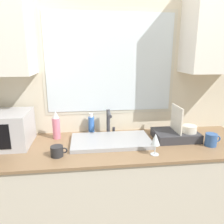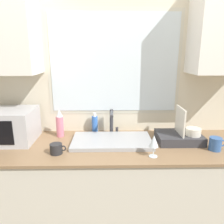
{
  "view_description": "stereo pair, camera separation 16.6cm",
  "coord_description": "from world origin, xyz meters",
  "views": [
    {
      "loc": [
        -0.22,
        -1.29,
        1.61
      ],
      "look_at": [
        -0.03,
        0.29,
        1.18
      ],
      "focal_mm": 35.0,
      "sensor_mm": 36.0,
      "label": 1
    },
    {
      "loc": [
        -0.06,
        -1.31,
        1.61
      ],
      "look_at": [
        -0.03,
        0.29,
        1.18
      ],
      "focal_mm": 35.0,
      "sensor_mm": 36.0,
      "label": 2
    }
  ],
  "objects": [
    {
      "name": "dish_rack",
      "position": [
        0.54,
        0.37,
        0.95
      ],
      "size": [
        0.36,
        0.27,
        0.29
      ],
      "color": "#333338",
      "rests_on": "countertop"
    },
    {
      "name": "faucet",
      "position": [
        -0.02,
        0.55,
        1.03
      ],
      "size": [
        0.08,
        0.19,
        0.23
      ],
      "color": "#333338",
      "rests_on": "countertop"
    },
    {
      "name": "mug_near_sink",
      "position": [
        -0.44,
        0.17,
        0.94
      ],
      "size": [
        0.12,
        0.09,
        0.08
      ],
      "color": "#262628",
      "rests_on": "countertop"
    },
    {
      "name": "countertop",
      "position": [
        0.0,
        0.33,
        0.45
      ],
      "size": [
        2.26,
        0.68,
        0.9
      ],
      "color": "beige",
      "rests_on": "ground_plane"
    },
    {
      "name": "wine_glass",
      "position": [
        0.26,
        0.11,
        1.01
      ],
      "size": [
        0.07,
        0.07,
        0.16
      ],
      "color": "silver",
      "rests_on": "countertop"
    },
    {
      "name": "microwave",
      "position": [
        -0.87,
        0.42,
        1.03
      ],
      "size": [
        0.4,
        0.36,
        0.27
      ],
      "color": "#B2B2B7",
      "rests_on": "countertop"
    },
    {
      "name": "spray_bottle",
      "position": [
        -0.48,
        0.52,
        1.01
      ],
      "size": [
        0.06,
        0.06,
        0.25
      ],
      "color": "#D8728C",
      "rests_on": "countertop"
    },
    {
      "name": "sink_basin",
      "position": [
        -0.03,
        0.36,
        0.91
      ],
      "size": [
        0.65,
        0.36,
        0.03
      ],
      "color": "#9EA0A5",
      "rests_on": "countertop"
    },
    {
      "name": "soap_bottle",
      "position": [
        -0.18,
        0.6,
        0.98
      ],
      "size": [
        0.05,
        0.05,
        0.19
      ],
      "color": "blue",
      "rests_on": "countertop"
    },
    {
      "name": "mug_by_rack",
      "position": [
        0.75,
        0.21,
        0.95
      ],
      "size": [
        0.13,
        0.09,
        0.1
      ],
      "color": "#335999",
      "rests_on": "countertop"
    },
    {
      "name": "wall_back",
      "position": [
        0.0,
        0.65,
        1.4
      ],
      "size": [
        6.0,
        0.38,
        2.6
      ],
      "color": "beige",
      "rests_on": "ground_plane"
    }
  ]
}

